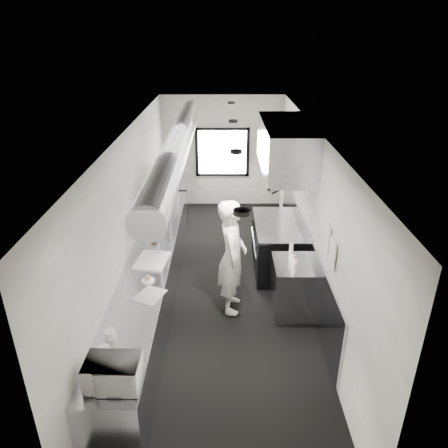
{
  "coord_description": "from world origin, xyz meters",
  "views": [
    {
      "loc": [
        0.04,
        -6.45,
        4.25
      ],
      "look_at": [
        0.04,
        -0.2,
        1.35
      ],
      "focal_mm": 34.02,
      "sensor_mm": 36.0,
      "label": 1
    }
  ],
  "objects_px": {
    "pass_shelf": "(158,188)",
    "microwave": "(113,373)",
    "plate_stack_c": "(159,172)",
    "squeeze_bottle_c": "(293,260)",
    "small_plate": "(148,280)",
    "squeeze_bottle_d": "(291,255)",
    "cutting_board": "(152,260)",
    "prep_counter": "(152,281)",
    "line_cook": "(232,257)",
    "exhaust_hood": "(285,147)",
    "deli_tub_a": "(104,350)",
    "squeeze_bottle_a": "(295,268)",
    "far_work_table": "(175,199)",
    "squeeze_bottle_b": "(295,265)",
    "bottle_station": "(293,288)",
    "range": "(276,246)",
    "plate_stack_d": "(160,167)",
    "plate_stack_b": "(156,183)",
    "knife_block": "(153,227)",
    "plate_stack_a": "(153,190)",
    "squeeze_bottle_e": "(291,248)",
    "deli_tub_b": "(110,334)"
  },
  "relations": [
    {
      "from": "pass_shelf",
      "to": "microwave",
      "type": "distance_m",
      "value": 4.2
    },
    {
      "from": "plate_stack_c",
      "to": "squeeze_bottle_c",
      "type": "distance_m",
      "value": 3.2
    },
    {
      "from": "small_plate",
      "to": "squeeze_bottle_c",
      "type": "distance_m",
      "value": 2.23
    },
    {
      "from": "squeeze_bottle_d",
      "to": "cutting_board",
      "type": "bearing_deg",
      "value": -179.37
    },
    {
      "from": "prep_counter",
      "to": "plate_stack_c",
      "type": "bearing_deg",
      "value": 91.51
    },
    {
      "from": "squeeze_bottle_c",
      "to": "line_cook",
      "type": "bearing_deg",
      "value": 171.05
    },
    {
      "from": "exhaust_hood",
      "to": "small_plate",
      "type": "xyz_separation_m",
      "value": [
        -2.16,
        -1.9,
        -1.48
      ]
    },
    {
      "from": "deli_tub_a",
      "to": "squeeze_bottle_a",
      "type": "xyz_separation_m",
      "value": [
        2.41,
        1.75,
        0.04
      ]
    },
    {
      "from": "cutting_board",
      "to": "far_work_table",
      "type": "bearing_deg",
      "value": 90.73
    },
    {
      "from": "line_cook",
      "to": "deli_tub_a",
      "type": "relative_size",
      "value": 15.03
    },
    {
      "from": "prep_counter",
      "to": "far_work_table",
      "type": "xyz_separation_m",
      "value": [
        0.0,
        3.7,
        0.0
      ]
    },
    {
      "from": "far_work_table",
      "to": "squeeze_bottle_b",
      "type": "bearing_deg",
      "value": -61.05
    },
    {
      "from": "bottle_station",
      "to": "far_work_table",
      "type": "height_order",
      "value": "same"
    },
    {
      "from": "range",
      "to": "bottle_station",
      "type": "height_order",
      "value": "range"
    },
    {
      "from": "squeeze_bottle_a",
      "to": "cutting_board",
      "type": "bearing_deg",
      "value": 170.93
    },
    {
      "from": "pass_shelf",
      "to": "bottle_station",
      "type": "distance_m",
      "value": 3.09
    },
    {
      "from": "squeeze_bottle_d",
      "to": "plate_stack_d",
      "type": "bearing_deg",
      "value": 135.9
    },
    {
      "from": "cutting_board",
      "to": "squeeze_bottle_a",
      "type": "height_order",
      "value": "squeeze_bottle_a"
    },
    {
      "from": "exhaust_hood",
      "to": "plate_stack_b",
      "type": "relative_size",
      "value": 6.85
    },
    {
      "from": "line_cook",
      "to": "squeeze_bottle_d",
      "type": "relative_size",
      "value": 10.96
    },
    {
      "from": "small_plate",
      "to": "knife_block",
      "type": "xyz_separation_m",
      "value": [
        -0.17,
        1.62,
        0.1
      ]
    },
    {
      "from": "bottle_station",
      "to": "squeeze_bottle_b",
      "type": "distance_m",
      "value": 0.57
    },
    {
      "from": "far_work_table",
      "to": "plate_stack_a",
      "type": "relative_size",
      "value": 3.9
    },
    {
      "from": "plate_stack_a",
      "to": "squeeze_bottle_c",
      "type": "xyz_separation_m",
      "value": [
        2.29,
        -1.12,
        -0.73
      ]
    },
    {
      "from": "prep_counter",
      "to": "knife_block",
      "type": "xyz_separation_m",
      "value": [
        -0.08,
        0.92,
        0.56
      ]
    },
    {
      "from": "line_cook",
      "to": "plate_stack_c",
      "type": "xyz_separation_m",
      "value": [
        -1.37,
        1.93,
        0.78
      ]
    },
    {
      "from": "range",
      "to": "plate_stack_b",
      "type": "bearing_deg",
      "value": 179.43
    },
    {
      "from": "squeeze_bottle_a",
      "to": "pass_shelf",
      "type": "bearing_deg",
      "value": 139.31
    },
    {
      "from": "far_work_table",
      "to": "cutting_board",
      "type": "height_order",
      "value": "cutting_board"
    },
    {
      "from": "squeeze_bottle_b",
      "to": "squeeze_bottle_e",
      "type": "relative_size",
      "value": 0.94
    },
    {
      "from": "deli_tub_b",
      "to": "small_plate",
      "type": "height_order",
      "value": "deli_tub_b"
    },
    {
      "from": "plate_stack_c",
      "to": "plate_stack_a",
      "type": "bearing_deg",
      "value": -88.54
    },
    {
      "from": "deli_tub_a",
      "to": "deli_tub_b",
      "type": "relative_size",
      "value": 0.94
    },
    {
      "from": "squeeze_bottle_a",
      "to": "line_cook",
      "type": "bearing_deg",
      "value": 157.86
    },
    {
      "from": "deli_tub_b",
      "to": "bottle_station",
      "type": "bearing_deg",
      "value": 35.19
    },
    {
      "from": "squeeze_bottle_d",
      "to": "squeeze_bottle_e",
      "type": "relative_size",
      "value": 0.93
    },
    {
      "from": "squeeze_bottle_c",
      "to": "squeeze_bottle_d",
      "type": "relative_size",
      "value": 1.02
    },
    {
      "from": "far_work_table",
      "to": "squeeze_bottle_d",
      "type": "relative_size",
      "value": 6.86
    },
    {
      "from": "microwave",
      "to": "squeeze_bottle_d",
      "type": "distance_m",
      "value": 3.39
    },
    {
      "from": "range",
      "to": "plate_stack_a",
      "type": "xyz_separation_m",
      "value": [
        -2.21,
        -0.32,
        1.25
      ]
    },
    {
      "from": "plate_stack_b",
      "to": "squeeze_bottle_a",
      "type": "bearing_deg",
      "value": -36.54
    },
    {
      "from": "range",
      "to": "plate_stack_b",
      "type": "distance_m",
      "value": 2.55
    },
    {
      "from": "small_plate",
      "to": "squeeze_bottle_a",
      "type": "distance_m",
      "value": 2.18
    },
    {
      "from": "deli_tub_b",
      "to": "squeeze_bottle_e",
      "type": "distance_m",
      "value": 3.21
    },
    {
      "from": "pass_shelf",
      "to": "line_cook",
      "type": "bearing_deg",
      "value": -49.46
    },
    {
      "from": "range",
      "to": "squeeze_bottle_a",
      "type": "distance_m",
      "value": 1.75
    },
    {
      "from": "squeeze_bottle_a",
      "to": "squeeze_bottle_c",
      "type": "relative_size",
      "value": 0.95
    },
    {
      "from": "far_work_table",
      "to": "squeeze_bottle_b",
      "type": "distance_m",
      "value": 4.71
    },
    {
      "from": "plate_stack_b",
      "to": "squeeze_bottle_c",
      "type": "xyz_separation_m",
      "value": [
        2.29,
        -1.46,
        -0.74
      ]
    },
    {
      "from": "squeeze_bottle_d",
      "to": "deli_tub_b",
      "type": "bearing_deg",
      "value": -142.61
    }
  ]
}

